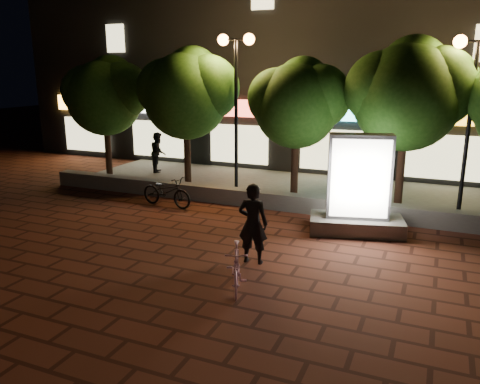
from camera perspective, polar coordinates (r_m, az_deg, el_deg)
The scene contains 15 objects.
ground at distance 11.30m, azimuth -3.96°, elevation -7.10°, with size 80.00×80.00×0.00m, color #53241A.
retaining_wall at distance 14.71m, azimuth 3.06°, elevation -0.90°, with size 16.00×0.45×0.50m, color slate.
sidewalk at distance 17.06m, azimuth 5.92°, elevation 0.48°, with size 16.00×5.00×0.08m, color slate.
building_block at distance 22.87m, azimuth 11.27°, elevation 16.35°, with size 28.00×8.12×11.30m.
tree_far_left at distance 18.93m, azimuth -15.77°, elevation 11.37°, with size 3.36×2.80×4.63m.
tree_left at distance 16.97m, azimuth -6.28°, elevation 12.03°, with size 3.60×3.00×4.89m.
tree_mid at distance 15.44m, azimuth 7.06°, elevation 10.92°, with size 3.24×2.70×4.50m.
tree_right at distance 14.85m, azimuth 19.70°, elevation 11.41°, with size 3.72×3.10×5.07m.
street_lamp_left at distance 15.86m, azimuth -0.48°, elevation 14.05°, with size 1.26×0.36×5.18m.
street_lamp_right at distance 14.57m, azimuth 26.32°, elevation 12.02°, with size 1.26×0.36×4.98m.
ad_kiosk at distance 12.64m, azimuth 14.00°, elevation -0.17°, with size 2.61×1.73×2.59m.
scooter_pink at distance 9.26m, azimuth -0.43°, elevation -9.08°, with size 0.42×1.49×0.90m, color #C282AC.
rider at distance 10.35m, azimuth 1.56°, elevation -3.82°, with size 0.66×0.43×1.80m, color black.
scooter_parked at distance 14.92m, azimuth -8.82°, elevation 0.08°, with size 0.64×1.84×0.96m, color black.
pedestrian at distance 19.63m, azimuth -9.77°, elevation 4.74°, with size 0.79×0.62×1.63m, color black.
Camera 1 is at (4.80, -9.35, 4.16)m, focal length 35.51 mm.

